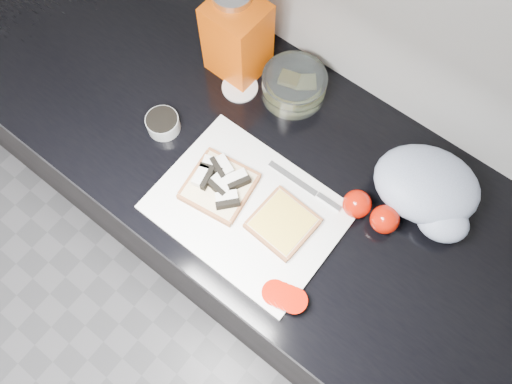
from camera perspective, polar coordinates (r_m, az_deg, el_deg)
base_cabinet at (r=1.59m, az=1.36°, el=-4.04°), size 3.50×0.60×0.86m
countertop at (r=1.18m, az=1.84°, el=3.01°), size 3.50×0.64×0.04m
cutting_board at (r=1.10m, az=-0.96°, el=-2.02°), size 0.40×0.30×0.01m
bread_left at (r=1.11m, az=-4.18°, el=0.87°), size 0.16×0.16×0.04m
bread_right at (r=1.08m, az=3.07°, el=-3.58°), size 0.13×0.13×0.02m
tomato_slices at (r=1.04m, az=3.26°, el=-11.84°), size 0.11×0.07×0.02m
knife at (r=1.12m, az=6.56°, el=0.02°), size 0.19×0.02×0.01m
seed_tub at (r=1.20m, az=-10.61°, el=7.76°), size 0.08×0.08×0.04m
tub_lid at (r=1.26m, az=-1.85°, el=11.87°), size 0.11×0.11×0.01m
glass_bowl at (r=1.23m, az=4.36°, el=12.05°), size 0.16×0.16×0.06m
bread_bag at (r=1.22m, az=-2.14°, el=17.10°), size 0.13×0.12×0.20m
steel_canister at (r=1.24m, az=-2.55°, el=18.35°), size 0.09×0.09×0.22m
grocery_bag at (r=1.14m, az=19.14°, el=0.24°), size 0.28×0.24×0.10m
whole_tomatoes at (r=1.10m, az=12.98°, el=-2.20°), size 0.13×0.07×0.06m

